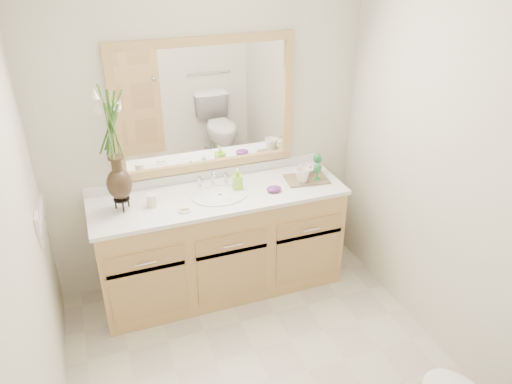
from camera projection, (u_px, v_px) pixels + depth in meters
name	position (u px, v px, depth m)	size (l,w,h in m)	color
floor	(270.00, 382.00, 3.14)	(2.60, 2.60, 0.00)	beige
wall_back	(206.00, 132.00, 3.65)	(2.40, 0.02, 2.40)	silver
wall_left	(21.00, 268.00, 2.21)	(0.02, 2.60, 2.40)	silver
wall_right	(461.00, 183.00, 2.94)	(0.02, 2.60, 2.40)	silver
vanity	(221.00, 244.00, 3.79)	(1.80, 0.55, 0.80)	tan
counter	(219.00, 196.00, 3.59)	(1.84, 0.57, 0.03)	white
sink	(220.00, 202.00, 3.60)	(0.38, 0.34, 0.23)	white
mirror	(206.00, 106.00, 3.53)	(1.32, 0.04, 0.97)	white
switch_plate	(38.00, 224.00, 2.95)	(0.02, 0.12, 0.12)	white
flower_vase	(112.00, 134.00, 3.14)	(0.20, 0.20, 0.81)	black
tumbler	(152.00, 200.00, 3.42)	(0.07, 0.07, 0.09)	silver
soap_dish	(185.00, 209.00, 3.37)	(0.09, 0.09, 0.03)	silver
soap_bottle	(237.00, 180.00, 3.64)	(0.06, 0.06, 0.14)	#90E235
purple_dish	(274.00, 189.00, 3.61)	(0.11, 0.09, 0.04)	#63246E
tray	(307.00, 179.00, 3.78)	(0.32, 0.21, 0.02)	brown
mug_left	(302.00, 175.00, 3.70)	(0.11, 0.11, 0.11)	silver
mug_right	(305.00, 169.00, 3.80)	(0.10, 0.09, 0.10)	silver
goblet_front	(318.00, 168.00, 3.72)	(0.06, 0.06, 0.13)	#256F36
goblet_back	(317.00, 160.00, 3.83)	(0.07, 0.07, 0.15)	#256F36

